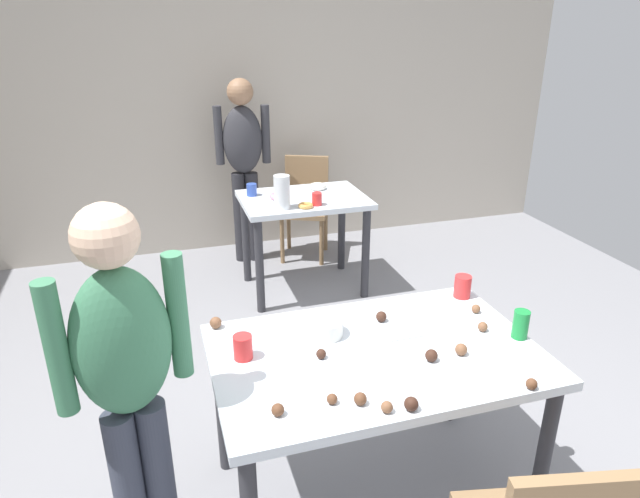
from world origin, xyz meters
TOP-DOWN VIEW (x-y plane):
  - ground_plane at (0.00, 0.00)m, footprint 6.40×6.40m
  - wall_back at (0.00, 3.20)m, footprint 6.40×0.10m
  - dining_table_near at (0.12, -0.01)m, footprint 1.31×0.83m
  - dining_table_far at (0.40, 2.07)m, footprint 0.92×0.67m
  - chair_far_table at (0.61, 2.76)m, footprint 0.53×0.53m
  - person_girl_near at (-0.81, -0.11)m, footprint 0.45×0.28m
  - person_adult_far at (0.09, 2.77)m, footprint 0.46×0.25m
  - mixing_bowl at (-0.04, 0.17)m, footprint 0.16×0.16m
  - soda_can at (0.74, -0.09)m, footprint 0.07×0.07m
  - fork_near at (0.28, 0.04)m, footprint 0.17×0.02m
  - cup_near_0 at (-0.39, 0.10)m, footprint 0.08×0.08m
  - cup_near_1 at (0.70, 0.31)m, footprint 0.08×0.08m
  - cake_ball_0 at (-0.06, -0.31)m, footprint 0.05×0.05m
  - cake_ball_1 at (0.44, -0.13)m, footprint 0.05×0.05m
  - cake_ball_2 at (0.62, -0.00)m, footprint 0.04×0.04m
  - cake_ball_3 at (0.30, -0.14)m, footprint 0.05×0.05m
  - cake_ball_4 at (0.02, -0.37)m, footprint 0.04×0.04m
  - cake_ball_5 at (0.10, -0.38)m, footprint 0.05×0.05m
  - cake_ball_6 at (0.68, 0.15)m, footprint 0.04×0.04m
  - cake_ball_7 at (0.24, 0.20)m, footprint 0.05×0.05m
  - cake_ball_8 at (0.56, -0.40)m, footprint 0.04×0.04m
  - cake_ball_9 at (-0.47, 0.36)m, footprint 0.05×0.05m
  - cake_ball_10 at (-0.15, -0.27)m, footprint 0.04×0.04m
  - cake_ball_11 at (-0.34, -0.28)m, footprint 0.04×0.04m
  - cake_ball_12 at (-0.10, 0.01)m, footprint 0.04×0.04m
  - pitcher_far at (0.19, 1.86)m, footprint 0.11×0.11m
  - cup_far_0 at (0.44, 1.86)m, footprint 0.07×0.07m
  - cup_far_1 at (0.04, 2.22)m, footprint 0.08×0.08m
  - donut_far_0 at (0.56, 2.24)m, footprint 0.14×0.14m
  - donut_far_1 at (0.22, 2.09)m, footprint 0.14×0.14m
  - donut_far_2 at (0.35, 1.83)m, footprint 0.11×0.11m

SIDE VIEW (x-z plane):
  - ground_plane at x=0.00m, z-range 0.00..0.00m
  - chair_far_table at x=0.61m, z-range 0.06..0.93m
  - dining_table_far at x=0.40m, z-range 0.24..0.99m
  - dining_table_near at x=0.12m, z-range 0.28..1.03m
  - fork_near at x=0.28m, z-range 0.75..0.76m
  - donut_far_2 at x=0.35m, z-range 0.75..0.78m
  - cake_ball_10 at x=-0.15m, z-range 0.75..0.79m
  - cake_ball_12 at x=-0.10m, z-range 0.75..0.79m
  - cake_ball_6 at x=0.68m, z-range 0.75..0.79m
  - donut_far_0 at x=0.56m, z-range 0.75..0.79m
  - donut_far_1 at x=0.22m, z-range 0.75..0.79m
  - cake_ball_2 at x=0.62m, z-range 0.75..0.79m
  - cake_ball_8 at x=0.56m, z-range 0.75..0.79m
  - cake_ball_4 at x=0.02m, z-range 0.75..0.79m
  - cake_ball_11 at x=-0.34m, z-range 0.75..0.79m
  - cake_ball_0 at x=-0.06m, z-range 0.75..0.80m
  - cake_ball_7 at x=0.24m, z-range 0.75..0.80m
  - cake_ball_1 at x=0.44m, z-range 0.75..0.80m
  - cake_ball_3 at x=0.30m, z-range 0.75..0.80m
  - cake_ball_5 at x=0.10m, z-range 0.75..0.80m
  - cake_ball_9 at x=-0.47m, z-range 0.75..0.80m
  - mixing_bowl at x=-0.04m, z-range 0.75..0.82m
  - cup_far_1 at x=0.04m, z-range 0.75..0.84m
  - cup_far_0 at x=0.44m, z-range 0.75..0.84m
  - cup_near_0 at x=-0.39m, z-range 0.75..0.85m
  - cup_near_1 at x=0.70m, z-range 0.75..0.86m
  - soda_can at x=0.74m, z-range 0.75..0.87m
  - pitcher_far at x=0.19m, z-range 0.75..0.99m
  - person_girl_near at x=-0.81m, z-range 0.15..1.64m
  - person_adult_far at x=0.09m, z-range 0.16..1.70m
  - wall_back at x=0.00m, z-range 0.00..2.60m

